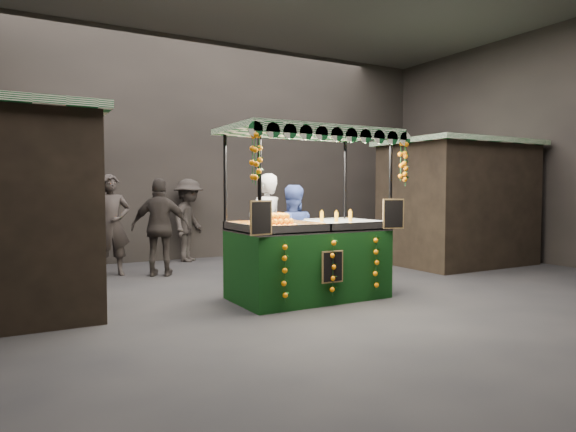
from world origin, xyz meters
TOP-DOWN VIEW (x-y plane):
  - ground at (0.00, 0.00)m, footprint 12.00×12.00m
  - market_hall at (0.00, 0.00)m, footprint 12.10×10.10m
  - neighbour_stall_right at (4.40, 1.50)m, footprint 3.00×2.20m
  - juice_stall at (-0.18, 0.05)m, footprint 2.52×1.48m
  - vendor_grey at (-0.36, 1.11)m, footprint 0.76×0.61m
  - vendor_blue at (-0.02, 0.89)m, footprint 0.95×0.82m
  - shopper_0 at (-2.32, 3.48)m, footprint 0.69×0.46m
  - shopper_1 at (3.89, 2.79)m, footprint 1.18×1.12m
  - shopper_2 at (-1.55, 3.01)m, footprint 1.13×0.84m
  - shopper_3 at (-0.49, 4.60)m, footprint 1.27×1.33m

SIDE VIEW (x-z plane):
  - ground at x=0.00m, z-range 0.00..0.00m
  - juice_stall at x=-0.18m, z-range -0.46..1.98m
  - vendor_blue at x=-0.02m, z-range 0.00..1.65m
  - shopper_2 at x=-1.55m, z-range 0.00..1.79m
  - shopper_3 at x=-0.49m, z-range 0.00..1.81m
  - vendor_grey at x=-0.36m, z-range 0.00..1.83m
  - shopper_0 at x=-2.32m, z-range 0.00..1.86m
  - shopper_1 at x=3.89m, z-range 0.00..1.91m
  - neighbour_stall_right at x=4.40m, z-range 0.01..2.61m
  - market_hall at x=0.00m, z-range 0.86..5.91m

